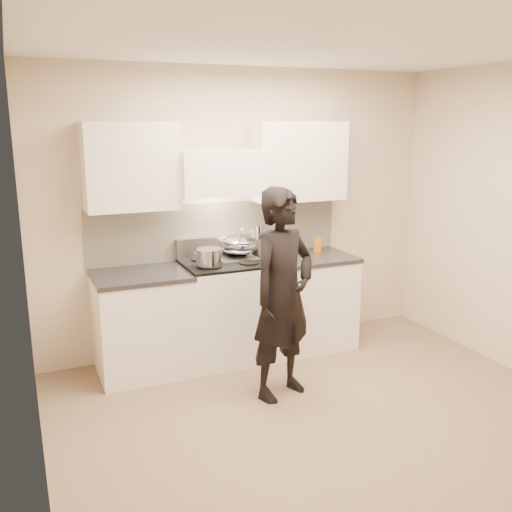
{
  "coord_description": "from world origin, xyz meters",
  "views": [
    {
      "loc": [
        -2.03,
        -3.35,
        2.21
      ],
      "look_at": [
        -0.15,
        1.05,
        1.07
      ],
      "focal_mm": 40.0,
      "sensor_mm": 36.0,
      "label": 1
    }
  ],
  "objects_px": {
    "utensil_crock": "(259,245)",
    "person": "(283,294)",
    "stove": "(225,310)",
    "wok": "(239,244)",
    "counter_right": "(304,301)"
  },
  "relations": [
    {
      "from": "utensil_crock",
      "to": "person",
      "type": "bearing_deg",
      "value": -103.96
    },
    {
      "from": "person",
      "to": "stove",
      "type": "bearing_deg",
      "value": 80.38
    },
    {
      "from": "stove",
      "to": "person",
      "type": "bearing_deg",
      "value": -78.73
    },
    {
      "from": "utensil_crock",
      "to": "person",
      "type": "height_order",
      "value": "person"
    },
    {
      "from": "wok",
      "to": "utensil_crock",
      "type": "height_order",
      "value": "wok"
    },
    {
      "from": "wok",
      "to": "utensil_crock",
      "type": "bearing_deg",
      "value": 21.9
    },
    {
      "from": "stove",
      "to": "wok",
      "type": "xyz_separation_m",
      "value": [
        0.2,
        0.14,
        0.59
      ]
    },
    {
      "from": "utensil_crock",
      "to": "counter_right",
      "type": "bearing_deg",
      "value": -32.81
    },
    {
      "from": "counter_right",
      "to": "utensil_crock",
      "type": "relative_size",
      "value": 3.14
    },
    {
      "from": "stove",
      "to": "counter_right",
      "type": "height_order",
      "value": "stove"
    },
    {
      "from": "wok",
      "to": "person",
      "type": "relative_size",
      "value": 0.28
    },
    {
      "from": "wok",
      "to": "utensil_crock",
      "type": "xyz_separation_m",
      "value": [
        0.25,
        0.1,
        -0.05
      ]
    },
    {
      "from": "wok",
      "to": "utensil_crock",
      "type": "distance_m",
      "value": 0.27
    },
    {
      "from": "stove",
      "to": "counter_right",
      "type": "xyz_separation_m",
      "value": [
        0.83,
        0.0,
        -0.01
      ]
    },
    {
      "from": "counter_right",
      "to": "wok",
      "type": "xyz_separation_m",
      "value": [
        -0.63,
        0.14,
        0.6
      ]
    }
  ]
}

